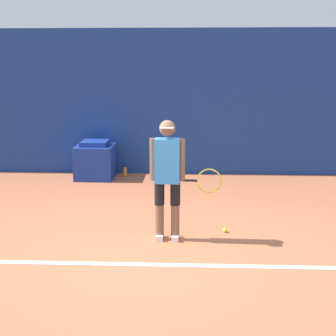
# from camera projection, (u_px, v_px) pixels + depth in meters

# --- Properties ---
(ground_plane) EXTENTS (24.00, 24.00, 0.00)m
(ground_plane) POSITION_uv_depth(u_px,v_px,m) (147.00, 254.00, 6.09)
(ground_plane) COLOR #B76642
(back_wall) EXTENTS (24.00, 0.10, 3.19)m
(back_wall) POSITION_uv_depth(u_px,v_px,m) (165.00, 103.00, 10.32)
(back_wall) COLOR navy
(back_wall) RESTS_ON ground_plane
(court_baseline) EXTENTS (21.60, 0.10, 0.01)m
(court_baseline) POSITION_uv_depth(u_px,v_px,m) (145.00, 265.00, 5.74)
(court_baseline) COLOR white
(court_baseline) RESTS_ON ground_plane
(tennis_player) EXTENTS (0.99, 0.29, 1.69)m
(tennis_player) POSITION_uv_depth(u_px,v_px,m) (168.00, 175.00, 6.40)
(tennis_player) COLOR brown
(tennis_player) RESTS_ON ground_plane
(tennis_ball) EXTENTS (0.07, 0.07, 0.07)m
(tennis_ball) POSITION_uv_depth(u_px,v_px,m) (225.00, 230.00, 6.87)
(tennis_ball) COLOR #D1E533
(tennis_ball) RESTS_ON ground_plane
(covered_chair) EXTENTS (0.80, 0.83, 0.82)m
(covered_chair) POSITION_uv_depth(u_px,v_px,m) (95.00, 160.00, 10.14)
(covered_chair) COLOR navy
(covered_chair) RESTS_ON ground_plane
(water_bottle) EXTENTS (0.08, 0.08, 0.23)m
(water_bottle) POSITION_uv_depth(u_px,v_px,m) (125.00, 171.00, 10.35)
(water_bottle) COLOR orange
(water_bottle) RESTS_ON ground_plane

